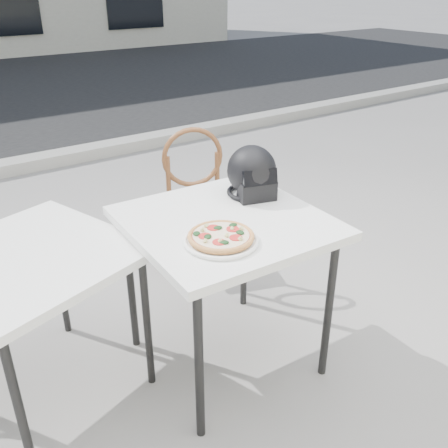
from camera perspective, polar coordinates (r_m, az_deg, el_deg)
ground at (r=3.01m, az=-2.60°, el=-9.46°), size 80.00×80.00×0.00m
curb at (r=5.51m, az=-19.85°, el=6.85°), size 30.00×0.25×0.12m
cafe_table_main at (r=2.26m, az=0.21°, el=-1.02°), size 0.88×0.88×0.80m
plate at (r=2.02m, az=-0.35°, el=-1.91°), size 0.41×0.41×0.02m
pizza at (r=2.01m, az=-0.35°, el=-1.38°), size 0.28×0.28×0.03m
helmet at (r=2.43m, az=3.24°, el=5.74°), size 0.30×0.31×0.25m
cafe_chair_main at (r=3.16m, az=-3.85°, el=3.75°), size 0.48×0.48×0.99m
cafe_table_side at (r=2.23m, az=-21.27°, el=-4.77°), size 0.99×0.99×0.75m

